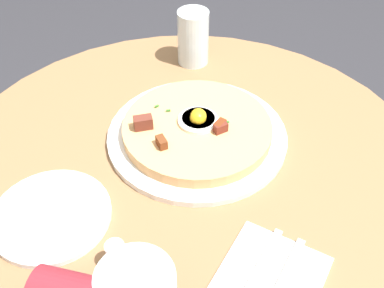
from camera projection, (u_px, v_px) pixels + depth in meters
name	position (u px, v px, depth m)	size (l,w,h in m)	color
dining_table	(187.00, 229.00, 0.96)	(0.89, 0.89, 0.75)	olive
pizza_plate	(197.00, 136.00, 0.89)	(0.33, 0.33, 0.01)	white
breakfast_pizza	(197.00, 128.00, 0.88)	(0.27, 0.27, 0.05)	tan
bread_plate	(51.00, 215.00, 0.75)	(0.19, 0.19, 0.01)	white
napkin	(267.00, 284.00, 0.67)	(0.17, 0.14, 0.00)	white
fork	(256.00, 276.00, 0.67)	(0.18, 0.01, 0.01)	silver
knife	(280.00, 288.00, 0.66)	(0.18, 0.01, 0.01)	silver
water_glass	(193.00, 37.00, 1.04)	(0.07, 0.07, 0.12)	silver
salt_shaker	(116.00, 256.00, 0.68)	(0.03, 0.03, 0.05)	white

